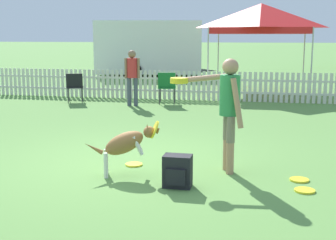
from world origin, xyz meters
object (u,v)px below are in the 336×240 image
object	(u,v)px
frisbee_near_handler	(299,180)
frisbee_near_dog	(305,190)
backpack_on_grass	(177,171)
equipment_trailer	(149,47)
folding_chair_center	(75,85)
spectator_standing	(132,73)
handler_person	(226,102)
frisbee_midfield	(134,164)
folding_chair_blue_left	(167,85)
leaping_dog	(126,143)
canopy_tent_main	(261,19)

from	to	relation	value
frisbee_near_handler	frisbee_near_dog	bearing A→B (deg)	-85.19
backpack_on_grass	equipment_trailer	size ratio (longest dim) A/B	0.07
frisbee_near_dog	folding_chair_center	xyz separation A→B (m)	(-5.89, 6.75, 0.49)
spectator_standing	folding_chair_center	bearing A→B (deg)	-17.18
handler_person	frisbee_near_handler	distance (m)	1.44
frisbee_midfield	frisbee_near_handler	bearing A→B (deg)	-6.42
frisbee_near_handler	equipment_trailer	size ratio (longest dim) A/B	0.04
folding_chair_blue_left	spectator_standing	bearing A→B (deg)	22.18
frisbee_near_handler	backpack_on_grass	xyz separation A→B (m)	(-1.54, -0.59, 0.19)
backpack_on_grass	leaping_dog	bearing A→B (deg)	155.00
frisbee_midfield	backpack_on_grass	bearing A→B (deg)	-46.16
handler_person	equipment_trailer	bearing A→B (deg)	-0.25
frisbee_midfield	folding_chair_center	size ratio (longest dim) A/B	0.30
backpack_on_grass	folding_chair_center	world-z (taller)	folding_chair_center
backpack_on_grass	folding_chair_blue_left	world-z (taller)	folding_chair_blue_left
frisbee_midfield	equipment_trailer	distance (m)	15.57
frisbee_near_handler	spectator_standing	size ratio (longest dim) A/B	0.17
frisbee_midfield	leaping_dog	bearing A→B (deg)	-85.20
equipment_trailer	frisbee_near_handler	bearing A→B (deg)	-79.88
backpack_on_grass	folding_chair_blue_left	size ratio (longest dim) A/B	0.46
canopy_tent_main	spectator_standing	world-z (taller)	canopy_tent_main
equipment_trailer	handler_person	bearing A→B (deg)	-83.00
frisbee_midfield	folding_chair_blue_left	world-z (taller)	folding_chair_blue_left
backpack_on_grass	canopy_tent_main	xyz separation A→B (m)	(0.82, 10.49, 2.24)
leaping_dog	spectator_standing	distance (m)	6.48
folding_chair_blue_left	equipment_trailer	distance (m)	9.30
folding_chair_blue_left	spectator_standing	size ratio (longest dim) A/B	0.59
spectator_standing	equipment_trailer	world-z (taller)	equipment_trailer
frisbee_near_dog	spectator_standing	distance (m)	7.68
folding_chair_blue_left	spectator_standing	world-z (taller)	spectator_standing
frisbee_near_dog	backpack_on_grass	distance (m)	1.60
frisbee_midfield	equipment_trailer	bearing A→B (deg)	103.36
folding_chair_center	canopy_tent_main	world-z (taller)	canopy_tent_main
leaping_dog	canopy_tent_main	distance (m)	10.44
handler_person	frisbee_midfield	xyz separation A→B (m)	(-1.35, 0.05, -0.99)
frisbee_midfield	backpack_on_grass	xyz separation A→B (m)	(0.82, -0.86, 0.19)
folding_chair_center	equipment_trailer	bearing A→B (deg)	-109.03
backpack_on_grass	spectator_standing	world-z (taller)	spectator_standing
handler_person	folding_chair_center	size ratio (longest dim) A/B	1.90
backpack_on_grass	folding_chair_blue_left	bearing A→B (deg)	103.07
leaping_dog	spectator_standing	world-z (taller)	spectator_standing
folding_chair_center	spectator_standing	xyz separation A→B (m)	(1.80, -0.30, 0.40)
backpack_on_grass	folding_chair_blue_left	xyz separation A→B (m)	(-1.65, 7.11, 0.33)
folding_chair_blue_left	folding_chair_center	size ratio (longest dim) A/B	1.06
frisbee_near_dog	folding_chair_center	distance (m)	8.97
frisbee_near_handler	backpack_on_grass	bearing A→B (deg)	-159.03
folding_chair_blue_left	canopy_tent_main	xyz separation A→B (m)	(2.47, 3.38, 1.91)
backpack_on_grass	equipment_trailer	xyz separation A→B (m)	(-4.41, 15.95, 1.14)
handler_person	frisbee_near_handler	bearing A→B (deg)	-120.52
leaping_dog	canopy_tent_main	xyz separation A→B (m)	(1.60, 10.13, 1.99)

